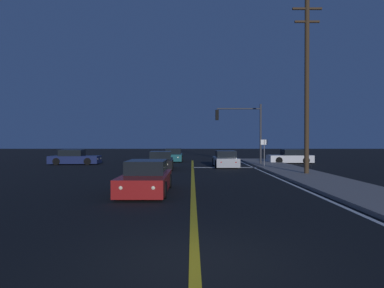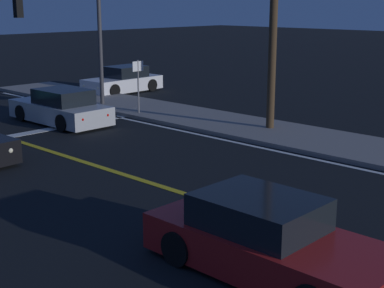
{
  "view_description": "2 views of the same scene",
  "coord_description": "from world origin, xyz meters",
  "px_view_note": "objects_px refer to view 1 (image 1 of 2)",
  "views": [
    {
      "loc": [
        -0.05,
        -5.83,
        2.19
      ],
      "look_at": [
        -0.16,
        19.06,
        1.91
      ],
      "focal_mm": 30.67,
      "sensor_mm": 36.0,
      "label": 1
    },
    {
      "loc": [
        -9.4,
        2.62,
        4.54
      ],
      "look_at": [
        -1.4,
        10.28,
        1.78
      ],
      "focal_mm": 53.35,
      "sensor_mm": 36.0,
      "label": 2
    }
  ],
  "objects_px": {
    "utility_pole_right": "(308,84)",
    "car_mid_block_navy": "(76,158)",
    "car_parked_curb_silver": "(227,160)",
    "street_sign_corner": "(266,148)",
    "car_lead_oncoming_red": "(148,179)",
    "car_following_oncoming_white": "(292,157)",
    "car_side_waiting_black": "(162,161)",
    "car_distant_tail_teal": "(175,156)",
    "traffic_signal_near_right": "(245,124)"
  },
  "relations": [
    {
      "from": "car_mid_block_navy",
      "to": "car_lead_oncoming_red",
      "type": "distance_m",
      "value": 18.33
    },
    {
      "from": "car_distant_tail_teal",
      "to": "street_sign_corner",
      "type": "relative_size",
      "value": 1.81
    },
    {
      "from": "car_distant_tail_teal",
      "to": "street_sign_corner",
      "type": "distance_m",
      "value": 11.4
    },
    {
      "from": "utility_pole_right",
      "to": "car_mid_block_navy",
      "type": "bearing_deg",
      "value": 151.92
    },
    {
      "from": "car_parked_curb_silver",
      "to": "street_sign_corner",
      "type": "xyz_separation_m",
      "value": [
        2.96,
        -1.15,
        0.97
      ]
    },
    {
      "from": "car_lead_oncoming_red",
      "to": "street_sign_corner",
      "type": "distance_m",
      "value": 14.35
    },
    {
      "from": "car_parked_curb_silver",
      "to": "street_sign_corner",
      "type": "height_order",
      "value": "street_sign_corner"
    },
    {
      "from": "traffic_signal_near_right",
      "to": "car_distant_tail_teal",
      "type": "bearing_deg",
      "value": -40.83
    },
    {
      "from": "car_distant_tail_teal",
      "to": "utility_pole_right",
      "type": "bearing_deg",
      "value": 122.77
    },
    {
      "from": "car_parked_curb_silver",
      "to": "utility_pole_right",
      "type": "relative_size",
      "value": 0.41
    },
    {
      "from": "car_parked_curb_silver",
      "to": "street_sign_corner",
      "type": "bearing_deg",
      "value": -21.73
    },
    {
      "from": "car_distant_tail_teal",
      "to": "utility_pole_right",
      "type": "relative_size",
      "value": 0.38
    },
    {
      "from": "street_sign_corner",
      "to": "car_lead_oncoming_red",
      "type": "bearing_deg",
      "value": -122.26
    },
    {
      "from": "traffic_signal_near_right",
      "to": "street_sign_corner",
      "type": "relative_size",
      "value": 2.34
    },
    {
      "from": "car_side_waiting_black",
      "to": "traffic_signal_near_right",
      "type": "relative_size",
      "value": 0.88
    },
    {
      "from": "street_sign_corner",
      "to": "utility_pole_right",
      "type": "bearing_deg",
      "value": -75.87
    },
    {
      "from": "car_side_waiting_black",
      "to": "utility_pole_right",
      "type": "bearing_deg",
      "value": 150.67
    },
    {
      "from": "traffic_signal_near_right",
      "to": "utility_pole_right",
      "type": "relative_size",
      "value": 0.49
    },
    {
      "from": "car_distant_tail_teal",
      "to": "car_mid_block_navy",
      "type": "distance_m",
      "value": 9.84
    },
    {
      "from": "car_parked_curb_silver",
      "to": "car_distant_tail_teal",
      "type": "relative_size",
      "value": 1.09
    },
    {
      "from": "utility_pole_right",
      "to": "car_lead_oncoming_red",
      "type": "bearing_deg",
      "value": -144.09
    },
    {
      "from": "car_mid_block_navy",
      "to": "traffic_signal_near_right",
      "type": "xyz_separation_m",
      "value": [
        15.25,
        -1.16,
        3.01
      ]
    },
    {
      "from": "car_mid_block_navy",
      "to": "car_parked_curb_silver",
      "type": "bearing_deg",
      "value": 75.98
    },
    {
      "from": "car_distant_tail_teal",
      "to": "car_lead_oncoming_red",
      "type": "distance_m",
      "value": 20.49
    },
    {
      "from": "car_following_oncoming_white",
      "to": "car_distant_tail_teal",
      "type": "bearing_deg",
      "value": 73.99
    },
    {
      "from": "car_mid_block_navy",
      "to": "street_sign_corner",
      "type": "distance_m",
      "value": 16.95
    },
    {
      "from": "car_parked_curb_silver",
      "to": "car_lead_oncoming_red",
      "type": "bearing_deg",
      "value": -110.01
    },
    {
      "from": "car_mid_block_navy",
      "to": "car_lead_oncoming_red",
      "type": "relative_size",
      "value": 0.99
    },
    {
      "from": "car_side_waiting_black",
      "to": "car_parked_curb_silver",
      "type": "height_order",
      "value": "same"
    },
    {
      "from": "car_following_oncoming_white",
      "to": "traffic_signal_near_right",
      "type": "bearing_deg",
      "value": 116.84
    },
    {
      "from": "car_mid_block_navy",
      "to": "street_sign_corner",
      "type": "relative_size",
      "value": 1.95
    },
    {
      "from": "traffic_signal_near_right",
      "to": "utility_pole_right",
      "type": "distance_m",
      "value": 9.0
    },
    {
      "from": "car_following_oncoming_white",
      "to": "car_side_waiting_black",
      "type": "bearing_deg",
      "value": 116.26
    },
    {
      "from": "car_parked_curb_silver",
      "to": "traffic_signal_near_right",
      "type": "bearing_deg",
      "value": 42.73
    },
    {
      "from": "car_following_oncoming_white",
      "to": "traffic_signal_near_right",
      "type": "distance_m",
      "value": 6.32
    },
    {
      "from": "utility_pole_right",
      "to": "car_side_waiting_black",
      "type": "bearing_deg",
      "value": 153.31
    },
    {
      "from": "car_side_waiting_black",
      "to": "utility_pole_right",
      "type": "xyz_separation_m",
      "value": [
        9.52,
        -4.79,
        5.11
      ]
    },
    {
      "from": "car_distant_tail_teal",
      "to": "car_side_waiting_black",
      "type": "bearing_deg",
      "value": 86.87
    },
    {
      "from": "car_side_waiting_black",
      "to": "car_distant_tail_teal",
      "type": "bearing_deg",
      "value": -95.51
    },
    {
      "from": "car_distant_tail_teal",
      "to": "utility_pole_right",
      "type": "distance_m",
      "value": 17.4
    },
    {
      "from": "car_side_waiting_black",
      "to": "car_parked_curb_silver",
      "type": "relative_size",
      "value": 1.05
    },
    {
      "from": "car_parked_curb_silver",
      "to": "traffic_signal_near_right",
      "type": "xyz_separation_m",
      "value": [
        1.76,
        1.65,
        3.01
      ]
    },
    {
      "from": "traffic_signal_near_right",
      "to": "street_sign_corner",
      "type": "height_order",
      "value": "traffic_signal_near_right"
    },
    {
      "from": "car_distant_tail_teal",
      "to": "car_mid_block_navy",
      "type": "xyz_separation_m",
      "value": [
        -8.79,
        -4.42,
        0.0
      ]
    },
    {
      "from": "car_distant_tail_teal",
      "to": "car_mid_block_navy",
      "type": "relative_size",
      "value": 0.93
    },
    {
      "from": "car_parked_curb_silver",
      "to": "car_mid_block_navy",
      "type": "relative_size",
      "value": 1.01
    },
    {
      "from": "car_parked_curb_silver",
      "to": "car_distant_tail_teal",
      "type": "bearing_deg",
      "value": 122.49
    },
    {
      "from": "car_lead_oncoming_red",
      "to": "traffic_signal_near_right",
      "type": "height_order",
      "value": "traffic_signal_near_right"
    },
    {
      "from": "street_sign_corner",
      "to": "car_following_oncoming_white",
      "type": "bearing_deg",
      "value": 55.79
    },
    {
      "from": "car_following_oncoming_white",
      "to": "car_mid_block_navy",
      "type": "relative_size",
      "value": 0.94
    }
  ]
}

